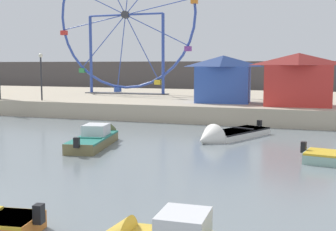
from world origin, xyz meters
TOP-DOWN VIEW (x-y plane):
  - quay_promenade at (0.00, 29.79)m, footprint 110.00×20.07m
  - distant_town_skyline at (0.00, 54.96)m, footprint 140.00×3.00m
  - motorboat_white_red_stripe at (5.55, 14.59)m, footprint 3.54×5.50m
  - motorboat_olive_wood at (-0.16, 11.46)m, footprint 2.40×5.72m
  - ferris_wheel_blue_frame at (-7.23, 30.14)m, footprint 13.83×1.20m
  - carnival_booth_red_striped at (8.74, 22.63)m, footprint 4.78×3.30m
  - carnival_booth_blue_tent at (3.49, 23.49)m, footprint 4.37×3.01m
  - promenade_lamp_far at (-10.13, 20.92)m, footprint 0.32×0.32m

SIDE VIEW (x-z plane):
  - motorboat_white_red_stripe at x=5.55m, z-range -0.52..0.94m
  - motorboat_olive_wood at x=-0.16m, z-range -0.38..1.03m
  - quay_promenade at x=0.00m, z-range 0.00..1.18m
  - distant_town_skyline at x=0.00m, z-range 0.00..4.40m
  - carnival_booth_blue_tent at x=3.49m, z-range 1.24..4.63m
  - carnival_booth_red_striped at x=8.74m, z-range 1.24..4.74m
  - promenade_lamp_far at x=-10.13m, z-range 1.76..5.35m
  - ferris_wheel_blue_frame at x=-7.23m, z-range 1.21..15.42m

